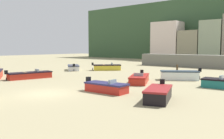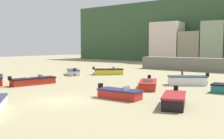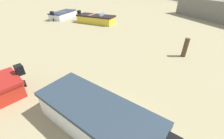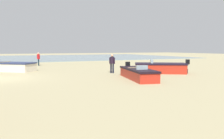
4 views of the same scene
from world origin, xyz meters
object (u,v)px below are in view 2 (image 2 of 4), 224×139
boat_yellow_1 (109,72)px  boat_red_3 (148,84)px  mooring_post_near_water (182,73)px  boat_black_6 (174,100)px  boat_red_9 (33,81)px  boat_white_2 (187,80)px  boat_red_8 (120,94)px  boat_white_7 (73,72)px

boat_yellow_1 → boat_red_3: (10.67, -7.76, -0.05)m
boat_red_3 → mooring_post_near_water: bearing=-111.2°
boat_black_6 → boat_red_9: boat_black_6 is taller
boat_white_2 → boat_red_8: bearing=139.0°
boat_red_3 → boat_red_9: bearing=-1.7°
boat_red_3 → mooring_post_near_water: 10.63m
mooring_post_near_water → boat_white_2: bearing=-63.7°
boat_white_2 → boat_red_3: size_ratio=0.90×
mooring_post_near_water → boat_red_9: bearing=-122.6°
boat_red_8 → boat_red_9: 11.61m
boat_red_8 → boat_black_6: bearing=86.6°
boat_red_9 → boat_red_3: bearing=37.1°
boat_white_2 → boat_red_9: bearing=92.5°
boat_red_9 → boat_white_2: bearing=48.3°
boat_white_2 → boat_red_9: (-12.98, -9.32, -0.11)m
boat_red_3 → mooring_post_near_water: size_ratio=3.96×
boat_yellow_1 → mooring_post_near_water: (9.73, 2.83, 0.14)m
boat_red_8 → mooring_post_near_water: bearing=-176.3°
boat_yellow_1 → boat_white_2: size_ratio=1.00×
boat_yellow_1 → boat_red_9: (-0.19, -12.69, -0.05)m
boat_red_8 → boat_red_3: bearing=-174.9°
boat_black_6 → boat_white_7: size_ratio=0.98×
boat_red_3 → boat_red_8: size_ratio=1.21×
boat_red_3 → boat_red_8: bearing=71.0°
boat_yellow_1 → boat_white_7: 5.00m
boat_yellow_1 → boat_red_3: bearing=9.7°
boat_black_6 → mooring_post_near_water: 17.55m
boat_white_2 → boat_red_8: (-1.41, -10.13, -0.11)m
boat_white_7 → boat_red_9: size_ratio=0.76×
boat_red_9 → boat_red_8: bearing=8.6°
boat_white_7 → boat_red_8: size_ratio=1.02×
boat_white_2 → boat_red_3: (-2.13, -4.38, -0.11)m
boat_yellow_1 → boat_red_9: boat_yellow_1 is taller
boat_red_8 → mooring_post_near_water: size_ratio=3.28×
boat_red_8 → mooring_post_near_water: (-1.66, 16.34, 0.19)m
boat_black_6 → boat_red_8: size_ratio=1.00×
boat_white_7 → mooring_post_near_water: size_ratio=3.35×
boat_red_9 → boat_black_6: bearing=9.3°
boat_red_8 → mooring_post_near_water: mooring_post_near_water is taller
boat_yellow_1 → boat_red_8: bearing=-4.1°
boat_red_3 → boat_white_7: 15.29m
boat_white_2 → mooring_post_near_water: boat_white_2 is taller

